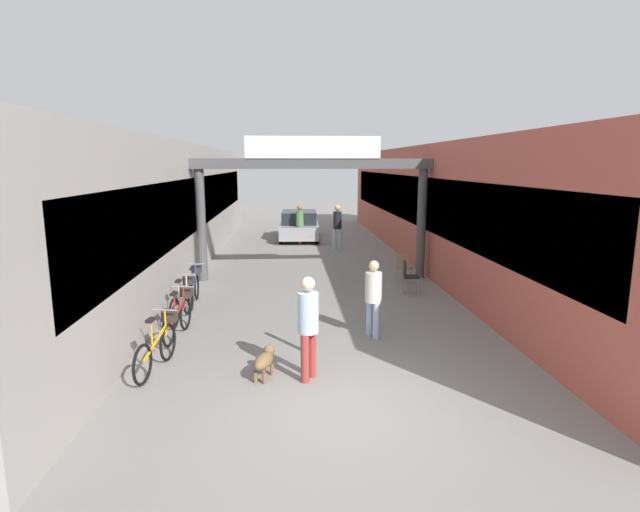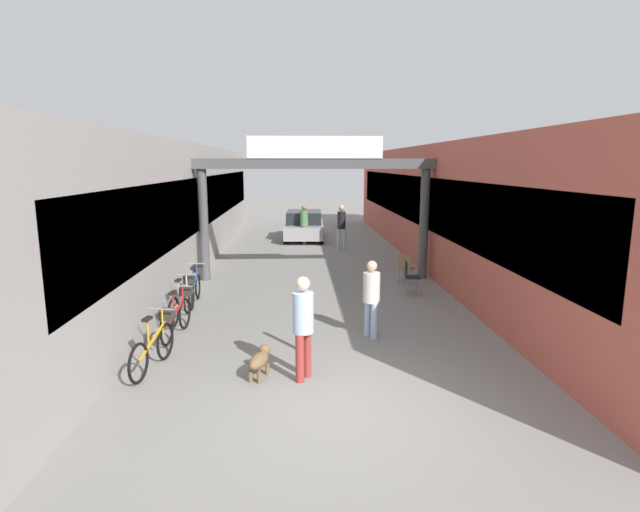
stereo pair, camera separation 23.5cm
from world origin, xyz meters
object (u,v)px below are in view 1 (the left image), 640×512
Objects in this scene: bicycle_orange_nearest at (158,345)px; bicycle_blue_farthest at (194,287)px; bicycle_red_second at (179,315)px; cafe_chair_black_nearer at (408,274)px; pedestrian_with_dog at (308,321)px; parked_car_silver at (299,225)px; pedestrian_elderly_walking at (300,222)px; bicycle_silver_third at (183,301)px; cafe_chair_wood_farther at (404,266)px; dog_on_leash at (265,360)px; pedestrian_companion at (373,294)px; pedestrian_carrying_crate at (337,224)px; bollard_post_metal at (304,324)px.

bicycle_blue_farthest is at bearing 91.68° from bicycle_orange_nearest.
bicycle_red_second is 1.89× the size of cafe_chair_black_nearer.
cafe_chair_black_nearer is at bearing 28.90° from bicycle_red_second.
pedestrian_with_dog is 1.02× the size of bicycle_blue_farthest.
parked_car_silver is (2.95, 10.87, 0.21)m from bicycle_blue_farthest.
bicycle_orange_nearest is (-2.81, -13.43, -0.56)m from pedestrian_elderly_walking.
bicycle_silver_third is at bearing 128.45° from pedestrian_with_dog.
bicycle_orange_nearest reaches higher than cafe_chair_wood_farther.
cafe_chair_black_nearer is at bearing 60.96° from pedestrian_with_dog.
pedestrian_with_dog is 1.00m from dog_on_leash.
pedestrian_companion is 4.01m from bicycle_red_second.
dog_on_leash is 0.79× the size of cafe_chair_wood_farther.
pedestrian_companion is 0.95× the size of bicycle_orange_nearest.
pedestrian_carrying_crate is at bearing 60.79° from bicycle_blue_farthest.
pedestrian_companion is 4.84m from cafe_chair_wood_farther.
cafe_chair_wood_farther is at bearing 59.06° from bollard_post_metal.
bicycle_silver_third is 6.58m from cafe_chair_wood_farther.
parked_car_silver is at bearing 88.84° from bollard_post_metal.
cafe_chair_black_nearer is at bearing -75.24° from parked_car_silver.
pedestrian_with_dog is 4.39m from bicycle_silver_third.
bollard_post_metal is 14.33m from parked_car_silver.
pedestrian_carrying_crate is (0.36, 10.71, 0.16)m from pedestrian_companion.
pedestrian_elderly_walking reaches higher than pedestrian_with_dog.
pedestrian_elderly_walking is 8.09m from cafe_chair_wood_farther.
pedestrian_carrying_crate is 1.10× the size of bicycle_orange_nearest.
pedestrian_elderly_walking is at bearing 138.27° from pedestrian_carrying_crate.
parked_car_silver reaches higher than bicycle_blue_farthest.
pedestrian_elderly_walking is 13.97m from dog_on_leash.
cafe_chair_wood_farther is (5.67, 5.89, 0.10)m from bicycle_orange_nearest.
pedestrian_elderly_walking is 13.74m from bicycle_orange_nearest.
dog_on_leash is (-0.97, -13.91, -0.69)m from pedestrian_elderly_walking.
pedestrian_companion is (1.41, 1.96, -0.09)m from pedestrian_with_dog.
bollard_post_metal is (2.54, 0.66, 0.09)m from bicycle_orange_nearest.
pedestrian_companion is 1.53× the size of bollard_post_metal.
bicycle_blue_farthest is (-2.93, -9.32, -0.56)m from pedestrian_elderly_walking.
pedestrian_companion is 13.67m from parked_car_silver.
parked_car_silver reaches higher than bicycle_red_second.
bollard_post_metal is (-0.27, -12.78, -0.47)m from pedestrian_elderly_walking.
cafe_chair_black_nearer is at bearing -72.62° from pedestrian_elderly_walking.
bicycle_orange_nearest is 1.88× the size of cafe_chair_wood_farther.
pedestrian_elderly_walking is (-1.16, 12.07, 0.09)m from pedestrian_companion.
pedestrian_companion is at bearing 26.53° from bollard_post_metal.
cafe_chair_wood_farther is 0.22× the size of parked_car_silver.
pedestrian_with_dog is at bearing -119.04° from cafe_chair_black_nearer.
cafe_chair_wood_farther is at bearing 58.93° from dog_on_leash.
dog_on_leash is 15.50m from parked_car_silver.
pedestrian_carrying_crate reaches higher than pedestrian_elderly_walking.
pedestrian_carrying_crate is at bearing 64.19° from bicycle_silver_third.
pedestrian_carrying_crate is at bearing 78.77° from dog_on_leash.
parked_car_silver is (-2.70, 10.24, 0.10)m from cafe_chair_black_nearer.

